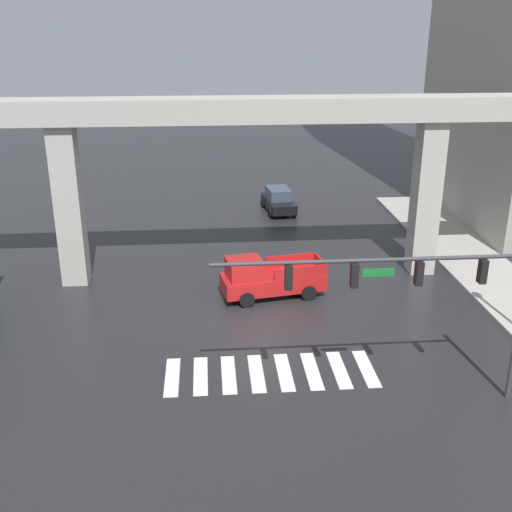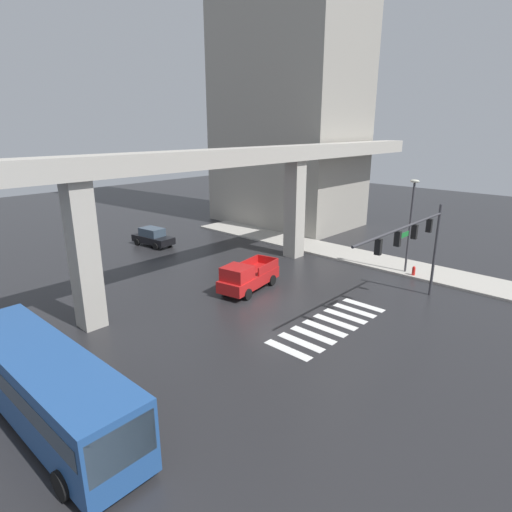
# 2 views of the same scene
# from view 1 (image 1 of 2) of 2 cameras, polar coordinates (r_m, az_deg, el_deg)

# --- Properties ---
(ground_plane) EXTENTS (120.00, 120.00, 0.00)m
(ground_plane) POSITION_cam_1_polar(r_m,az_deg,el_deg) (28.69, 0.41, -6.02)
(ground_plane) COLOR #232326
(crosswalk_stripes) EXTENTS (8.25, 2.80, 0.01)m
(crosswalk_stripes) POSITION_cam_1_polar(r_m,az_deg,el_deg) (24.77, 1.35, -10.71)
(crosswalk_stripes) COLOR silver
(crosswalk_stripes) RESTS_ON ground
(elevated_overpass) EXTENTS (54.34, 1.95, 9.48)m
(elevated_overpass) POSITION_cam_1_polar(r_m,az_deg,el_deg) (31.39, -0.45, 11.80)
(elevated_overpass) COLOR #ADA89E
(elevated_overpass) RESTS_ON ground
(sidewalk_east) EXTENTS (4.00, 36.00, 0.15)m
(sidewalk_east) POSITION_cam_1_polar(r_m,az_deg,el_deg) (33.91, 22.24, -3.14)
(sidewalk_east) COLOR #ADA89E
(sidewalk_east) RESTS_ON ground
(pickup_truck) EXTENTS (5.36, 2.78, 2.08)m
(pickup_truck) POSITION_cam_1_polar(r_m,az_deg,el_deg) (30.75, 1.04, -2.07)
(pickup_truck) COLOR red
(pickup_truck) RESTS_ON ground
(sedan_black) EXTENTS (2.31, 4.47, 1.72)m
(sedan_black) POSITION_cam_1_polar(r_m,az_deg,el_deg) (44.86, 2.08, 5.18)
(sedan_black) COLOR black
(sedan_black) RESTS_ON ground
(traffic_signal_mast) EXTENTS (10.89, 0.32, 6.20)m
(traffic_signal_mast) POSITION_cam_1_polar(r_m,az_deg,el_deg) (21.56, 15.07, -2.52)
(traffic_signal_mast) COLOR #38383D
(traffic_signal_mast) RESTS_ON ground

